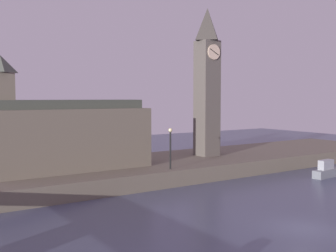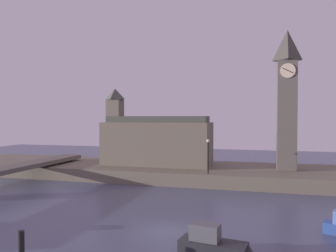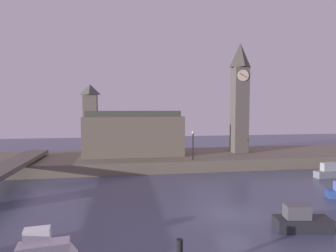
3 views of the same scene
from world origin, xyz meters
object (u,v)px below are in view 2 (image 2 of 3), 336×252
parliament_hall (154,140)px  streetlamp (208,152)px  clock_tower (287,98)px  boat_barge_dark (218,246)px  mooring_post_left (21,249)px

parliament_hall → streetlamp: parliament_hall is taller
clock_tower → streetlamp: bearing=-148.7°
streetlamp → boat_barge_dark: bearing=-79.8°
clock_tower → mooring_post_left: 32.30m
clock_tower → parliament_hall: bearing=179.6°
streetlamp → boat_barge_dark: (3.29, -18.35, -3.22)m
clock_tower → mooring_post_left: (-14.61, -27.36, -9.01)m
clock_tower → boat_barge_dark: 25.80m
mooring_post_left → boat_barge_dark: bearing=22.3°
streetlamp → clock_tower: bearing=31.3°
streetlamp → mooring_post_left: size_ratio=1.99×
clock_tower → mooring_post_left: clock_tower is taller
parliament_hall → mooring_post_left: (1.66, -27.48, -3.70)m
clock_tower → streetlamp: (-8.46, -5.15, -6.11)m
clock_tower → mooring_post_left: size_ratio=8.67×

